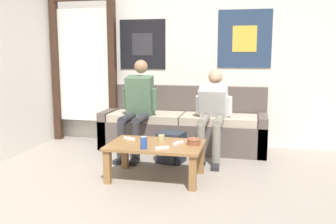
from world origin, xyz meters
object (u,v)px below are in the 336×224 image
at_px(person_seated_adult, 137,104).
at_px(ceramic_bowl, 194,141).
at_px(game_controller_near_right, 162,148).
at_px(couch, 183,128).
at_px(person_seated_teen, 213,111).
at_px(backpack, 171,148).
at_px(game_controller_near_left, 178,143).
at_px(game_controller_far_center, 129,138).
at_px(pillar_candle, 161,138).
at_px(drink_can_blue, 144,143).
at_px(coffee_table, 156,150).

xyz_separation_m(person_seated_adult, ceramic_bowl, (0.88, -0.85, -0.24)).
bearing_deg(ceramic_bowl, game_controller_near_right, -138.63).
relative_size(couch, person_seated_teen, 2.04).
distance_m(backpack, game_controller_near_left, 0.64).
bearing_deg(game_controller_near_right, game_controller_far_center, 145.21).
bearing_deg(game_controller_far_center, ceramic_bowl, -5.18).
height_order(couch, game_controller_near_left, couch).
relative_size(ceramic_bowl, game_controller_near_right, 1.09).
bearing_deg(game_controller_near_left, person_seated_teen, 74.03).
distance_m(person_seated_adult, pillar_candle, 0.97).
relative_size(game_controller_near_left, game_controller_near_right, 1.05).
height_order(drink_can_blue, game_controller_far_center, drink_can_blue).
xyz_separation_m(drink_can_blue, game_controller_near_right, (0.18, 0.03, -0.05)).
distance_m(drink_can_blue, game_controller_near_right, 0.19).
bearing_deg(coffee_table, person_seated_teen, 62.35).
distance_m(drink_can_blue, game_controller_near_left, 0.40).
xyz_separation_m(pillar_candle, drink_can_blue, (-0.10, -0.35, 0.03)).
height_order(person_seated_teen, drink_can_blue, person_seated_teen).
bearing_deg(game_controller_near_right, pillar_candle, 105.04).
xyz_separation_m(couch, pillar_candle, (-0.02, -1.18, 0.12)).
height_order(person_seated_teen, game_controller_far_center, person_seated_teen).
relative_size(couch, coffee_table, 2.27).
bearing_deg(game_controller_far_center, backpack, 53.57).
xyz_separation_m(ceramic_bowl, game_controller_near_right, (-0.28, -0.25, -0.02)).
height_order(person_seated_adult, game_controller_near_left, person_seated_adult).
bearing_deg(backpack, game_controller_far_center, -126.43).
xyz_separation_m(coffee_table, backpack, (0.03, 0.61, -0.14)).
xyz_separation_m(person_seated_adult, drink_can_blue, (0.42, -1.13, -0.21)).
height_order(drink_can_blue, game_controller_near_right, drink_can_blue).
xyz_separation_m(backpack, game_controller_near_right, (0.09, -0.80, 0.21)).
bearing_deg(person_seated_teen, drink_can_blue, -115.54).
xyz_separation_m(person_seated_teen, ceramic_bowl, (-0.10, -0.88, -0.19)).
xyz_separation_m(person_seated_adult, person_seated_teen, (0.97, 0.03, -0.05)).
relative_size(person_seated_teen, backpack, 3.00).
distance_m(game_controller_near_left, game_controller_near_right, 0.26).
bearing_deg(person_seated_teen, couch, 140.12).
height_order(coffee_table, person_seated_adult, person_seated_adult).
bearing_deg(couch, coffee_table, -92.30).
bearing_deg(drink_can_blue, game_controller_near_left, 41.55).
relative_size(coffee_table, person_seated_teen, 0.90).
bearing_deg(drink_can_blue, pillar_candle, 74.58).
height_order(drink_can_blue, game_controller_near_left, drink_can_blue).
relative_size(backpack, ceramic_bowl, 2.47).
xyz_separation_m(drink_can_blue, game_controller_far_center, (-0.27, 0.35, -0.05)).
relative_size(coffee_table, backpack, 2.69).
height_order(coffee_table, person_seated_teen, person_seated_teen).
relative_size(drink_can_blue, game_controller_near_left, 0.86).
relative_size(person_seated_adult, backpack, 3.33).
xyz_separation_m(coffee_table, person_seated_teen, (0.49, 0.94, 0.29)).
height_order(ceramic_bowl, drink_can_blue, drink_can_blue).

